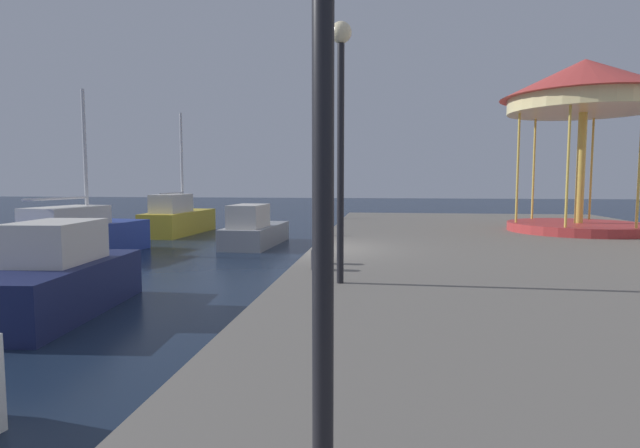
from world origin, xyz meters
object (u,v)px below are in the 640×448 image
sailboat_blue (70,238)px  carousel (584,102)px  motorboat_navy (54,279)px  bollard_north (324,254)px  lamp_post_mid_promenade (341,107)px  sailboat_yellow (178,219)px  motorboat_grey (254,230)px  bollard_center (317,260)px

sailboat_blue → carousel: (16.97, 3.07, 4.54)m
motorboat_navy → carousel: (12.99, 9.53, 4.55)m
bollard_north → lamp_post_mid_promenade: bearing=-75.0°
lamp_post_mid_promenade → motorboat_navy: bearing=177.5°
carousel → lamp_post_mid_promenade: 12.36m
sailboat_yellow → motorboat_grey: 5.99m
sailboat_blue → motorboat_grey: size_ratio=1.36×
carousel → bollard_north: carousel is taller
motorboat_navy → motorboat_grey: bearing=83.2°
sailboat_blue → bollard_center: (8.96, -5.48, 0.31)m
motorboat_navy → motorboat_grey: (1.23, 10.37, -0.07)m
motorboat_grey → carousel: size_ratio=0.77×
motorboat_grey → bollard_center: size_ratio=11.24×
motorboat_navy → bollard_north: (5.02, 1.73, 0.32)m
sailboat_blue → carousel: size_ratio=1.05×
motorboat_navy → carousel: bearing=36.3°
sailboat_blue → sailboat_yellow: size_ratio=1.06×
sailboat_blue → motorboat_grey: bearing=36.9°
sailboat_blue → lamp_post_mid_promenade: bearing=-35.1°
sailboat_blue → motorboat_navy: 7.59m
sailboat_blue → bollard_north: bearing=-27.7°
motorboat_navy → lamp_post_mid_promenade: (5.55, -0.24, 3.13)m
bollard_center → bollard_north: size_ratio=1.00×
sailboat_blue → bollard_center: bearing=-31.5°
lamp_post_mid_promenade → bollard_center: size_ratio=11.02×
lamp_post_mid_promenade → sailboat_blue: bearing=144.9°
motorboat_grey → bollard_center: motorboat_grey is taller
motorboat_grey → lamp_post_mid_promenade: size_ratio=1.02×
bollard_center → carousel: bearing=46.9°
lamp_post_mid_promenade → carousel: bearing=52.7°
motorboat_grey → carousel: carousel is taller
bollard_center → motorboat_navy: bearing=-168.9°
lamp_post_mid_promenade → bollard_north: size_ratio=11.02×
carousel → lamp_post_mid_promenade: bearing=-127.3°
bollard_north → carousel: bearing=44.4°
lamp_post_mid_promenade → bollard_north: (-0.53, 1.97, -2.80)m
carousel → bollard_center: (-8.01, -8.55, -4.23)m
carousel → bollard_north: bearing=-135.6°
sailboat_yellow → lamp_post_mid_promenade: sailboat_yellow is taller
sailboat_yellow → motorboat_grey: bearing=-38.1°
sailboat_blue → bollard_north: sailboat_blue is taller
carousel → lamp_post_mid_promenade: carousel is taller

